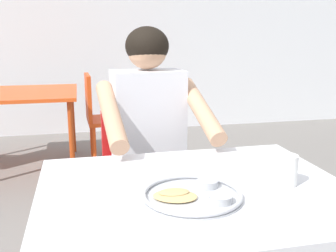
{
  "coord_description": "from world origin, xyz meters",
  "views": [
    {
      "loc": [
        -0.28,
        -1.13,
        1.24
      ],
      "look_at": [
        0.03,
        0.27,
        0.89
      ],
      "focal_mm": 41.83,
      "sensor_mm": 36.0,
      "label": 1
    }
  ],
  "objects_px": {
    "drinking_cup": "(286,169)",
    "table_background_red": "(26,100)",
    "chair_foreground": "(144,173)",
    "diner_foreground": "(153,137)",
    "table_foreground": "(195,211)",
    "chair_red_right": "(100,113)",
    "thali_tray": "(193,194)"
  },
  "relations": [
    {
      "from": "table_background_red",
      "to": "table_foreground",
      "type": "bearing_deg",
      "value": -71.95
    },
    {
      "from": "table_foreground",
      "to": "thali_tray",
      "type": "bearing_deg",
      "value": -111.11
    },
    {
      "from": "thali_tray",
      "to": "chair_foreground",
      "type": "distance_m",
      "value": 0.93
    },
    {
      "from": "table_foreground",
      "to": "table_background_red",
      "type": "height_order",
      "value": "table_foreground"
    },
    {
      "from": "drinking_cup",
      "to": "chair_red_right",
      "type": "relative_size",
      "value": 0.12
    },
    {
      "from": "thali_tray",
      "to": "table_background_red",
      "type": "bearing_deg",
      "value": 106.92
    },
    {
      "from": "diner_foreground",
      "to": "chair_foreground",
      "type": "bearing_deg",
      "value": 92.81
    },
    {
      "from": "diner_foreground",
      "to": "chair_red_right",
      "type": "relative_size",
      "value": 1.47
    },
    {
      "from": "chair_foreground",
      "to": "chair_red_right",
      "type": "xyz_separation_m",
      "value": [
        -0.14,
        1.73,
        -0.01
      ]
    },
    {
      "from": "chair_foreground",
      "to": "table_background_red",
      "type": "distance_m",
      "value": 1.93
    },
    {
      "from": "thali_tray",
      "to": "chair_red_right",
      "type": "distance_m",
      "value": 2.64
    },
    {
      "from": "table_background_red",
      "to": "diner_foreground",
      "type": "bearing_deg",
      "value": -67.67
    },
    {
      "from": "chair_red_right",
      "to": "chair_foreground",
      "type": "bearing_deg",
      "value": -85.51
    },
    {
      "from": "thali_tray",
      "to": "chair_foreground",
      "type": "bearing_deg",
      "value": 90.55
    },
    {
      "from": "thali_tray",
      "to": "drinking_cup",
      "type": "distance_m",
      "value": 0.33
    },
    {
      "from": "drinking_cup",
      "to": "chair_foreground",
      "type": "bearing_deg",
      "value": 111.47
    },
    {
      "from": "drinking_cup",
      "to": "table_background_red",
      "type": "relative_size",
      "value": 0.11
    },
    {
      "from": "drinking_cup",
      "to": "chair_red_right",
      "type": "height_order",
      "value": "chair_red_right"
    },
    {
      "from": "table_foreground",
      "to": "thali_tray",
      "type": "relative_size",
      "value": 3.31
    },
    {
      "from": "chair_red_right",
      "to": "thali_tray",
      "type": "bearing_deg",
      "value": -86.85
    },
    {
      "from": "drinking_cup",
      "to": "table_foreground",
      "type": "bearing_deg",
      "value": 171.61
    },
    {
      "from": "drinking_cup",
      "to": "diner_foreground",
      "type": "relative_size",
      "value": 0.08
    },
    {
      "from": "diner_foreground",
      "to": "table_foreground",
      "type": "bearing_deg",
      "value": -87.2
    },
    {
      "from": "table_foreground",
      "to": "drinking_cup",
      "type": "height_order",
      "value": "drinking_cup"
    },
    {
      "from": "table_background_red",
      "to": "chair_red_right",
      "type": "distance_m",
      "value": 0.68
    },
    {
      "from": "diner_foreground",
      "to": "chair_red_right",
      "type": "distance_m",
      "value": 1.97
    },
    {
      "from": "drinking_cup",
      "to": "chair_foreground",
      "type": "relative_size",
      "value": 0.12
    },
    {
      "from": "chair_foreground",
      "to": "diner_foreground",
      "type": "bearing_deg",
      "value": -87.19
    },
    {
      "from": "thali_tray",
      "to": "diner_foreground",
      "type": "relative_size",
      "value": 0.24
    },
    {
      "from": "diner_foreground",
      "to": "chair_red_right",
      "type": "xyz_separation_m",
      "value": [
        -0.15,
        1.95,
        -0.26
      ]
    },
    {
      "from": "drinking_cup",
      "to": "table_background_red",
      "type": "bearing_deg",
      "value": 113.48
    },
    {
      "from": "diner_foreground",
      "to": "thali_tray",
      "type": "bearing_deg",
      "value": -90.15
    }
  ]
}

